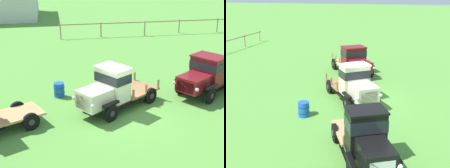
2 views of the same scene
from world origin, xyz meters
The scene contains 5 objects.
ground_plane centered at (0.00, 0.00, 0.00)m, with size 240.00×240.00×0.00m, color #518E38.
paddock_fence centered at (7.26, 16.48, 1.03)m, with size 19.70×0.70×1.40m.
vintage_truck_second_in_line centered at (-0.55, 0.46, 1.19)m, with size 4.92×4.15×2.34m.
vintage_truck_midrow_center centered at (5.13, 1.68, 1.19)m, with size 5.04×4.22×2.24m.
oil_drum_beside_row centered at (-3.08, 2.74, 0.41)m, with size 0.62×0.62×0.81m.
Camera 1 is at (-3.28, -15.34, 7.73)m, focal length 55.00 mm.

